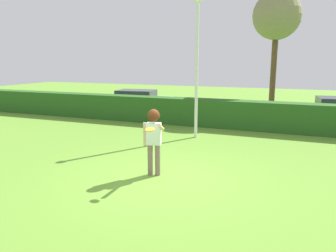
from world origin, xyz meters
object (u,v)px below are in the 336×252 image
object	(u,v)px
lamppost	(197,62)
parked_car_silver	(136,99)
frisbee	(150,130)
person	(154,134)
oak_tree	(277,17)

from	to	relation	value
lamppost	parked_car_silver	distance (m)	8.03
lamppost	parked_car_silver	world-z (taller)	lamppost
frisbee	person	bearing A→B (deg)	108.14
parked_car_silver	lamppost	bearing A→B (deg)	-44.95
frisbee	oak_tree	distance (m)	12.92
parked_car_silver	oak_tree	xyz separation A→B (m)	(7.75, 1.39, 4.59)
person	oak_tree	size ratio (longest dim) A/B	0.27
frisbee	oak_tree	world-z (taller)	oak_tree
parked_car_silver	frisbee	bearing A→B (deg)	-61.12
lamppost	parked_car_silver	size ratio (longest dim) A/B	1.21
parked_car_silver	oak_tree	distance (m)	9.11
frisbee	parked_car_silver	distance (m)	12.36
parked_car_silver	oak_tree	world-z (taller)	oak_tree
person	frisbee	world-z (taller)	person
person	lamppost	world-z (taller)	lamppost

